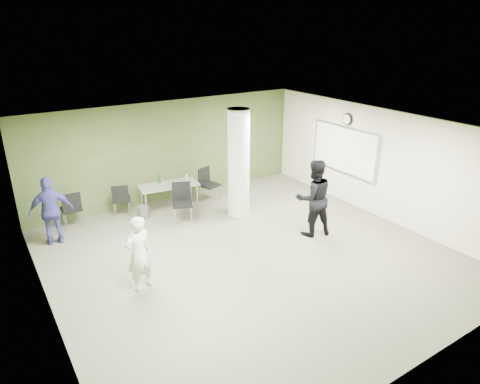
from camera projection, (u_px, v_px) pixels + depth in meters
floor at (250, 256)px, 9.31m from camera, size 8.00×8.00×0.00m
ceiling at (251, 130)px, 8.28m from camera, size 8.00×8.00×0.00m
wall_back at (170, 151)px, 11.92m from camera, size 8.00×2.80×0.02m
wall_left at (42, 249)px, 6.77m from camera, size 0.02×8.00×2.80m
wall_right_cream at (381, 164)px, 10.82m from camera, size 0.02×8.00×2.80m
column at (239, 164)px, 10.86m from camera, size 0.56×0.56×2.80m
whiteboard at (344, 150)px, 11.68m from camera, size 0.05×2.30×1.30m
wall_clock at (347, 119)px, 11.36m from camera, size 0.06×0.32×0.32m
folding_table at (169, 186)px, 11.38m from camera, size 1.62×0.88×0.99m
wastebasket at (143, 212)px, 11.10m from camera, size 0.28×0.28×0.32m
chair_back_left at (72, 207)px, 10.45m from camera, size 0.48×0.48×0.93m
chair_back_right at (121, 198)px, 11.07m from camera, size 0.56×0.56×0.88m
chair_table_left at (182, 199)px, 10.83m from camera, size 0.65×0.65×0.99m
chair_table_right at (207, 181)px, 12.12m from camera, size 0.58×0.58×0.93m
woman_white at (139, 254)px, 7.93m from camera, size 0.62×0.49×1.49m
man_black at (314, 198)px, 9.97m from camera, size 1.05×0.91×1.86m
man_blue at (51, 211)px, 9.59m from camera, size 0.99×0.53×1.60m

